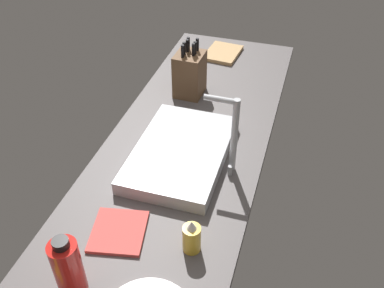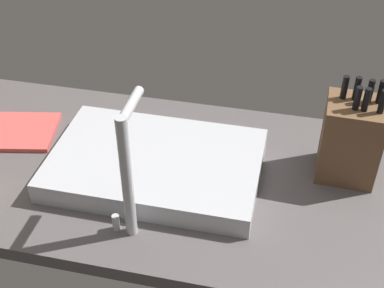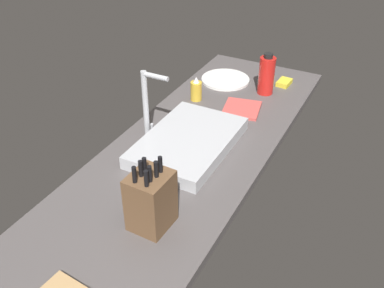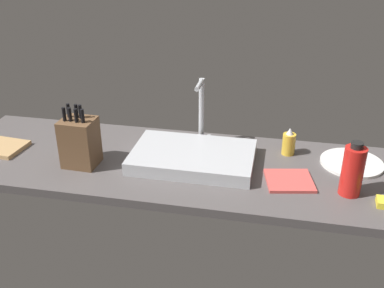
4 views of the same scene
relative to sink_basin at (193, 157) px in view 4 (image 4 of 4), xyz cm
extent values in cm
cube|color=#514C4C|center=(-4.97, -0.98, -4.43)|extent=(198.98, 61.77, 3.50)
cube|color=#B7BABF|center=(0.00, 0.00, 0.00)|extent=(49.74, 32.59, 5.36)
cylinder|color=#B7BABF|center=(-0.19, 19.55, 12.28)|extent=(2.40, 2.40, 29.92)
cylinder|color=#B7BABF|center=(-0.19, 14.01, 26.24)|extent=(2.00, 11.06, 2.00)
cylinder|color=#B7BABF|center=(3.31, 19.55, -0.68)|extent=(1.60, 1.60, 4.00)
cube|color=brown|center=(-44.33, -10.24, 7.20)|extent=(13.72, 12.41, 19.76)
cylinder|color=black|center=(-48.57, -12.09, 19.86)|extent=(1.45, 1.45, 5.55)
cylinder|color=black|center=(-48.67, -8.04, 19.86)|extent=(1.45, 1.45, 5.55)
cylinder|color=black|center=(-46.26, -11.84, 19.86)|extent=(1.45, 1.45, 5.55)
cylinder|color=black|center=(-45.33, -8.08, 19.86)|extent=(1.45, 1.45, 5.55)
cylinder|color=black|center=(-43.48, -12.36, 19.86)|extent=(1.45, 1.45, 5.55)
cylinder|color=black|center=(-43.50, -8.26, 19.86)|extent=(1.45, 1.45, 5.55)
cylinder|color=black|center=(-40.84, -12.23, 19.86)|extent=(1.45, 1.45, 5.55)
cube|color=tan|center=(-85.42, -4.71, -1.78)|extent=(22.46, 18.06, 1.80)
cylinder|color=gold|center=(38.33, 15.93, 1.96)|extent=(5.54, 5.54, 9.27)
cone|color=silver|center=(38.33, 15.93, 7.99)|extent=(3.05, 3.05, 2.80)
cylinder|color=red|center=(60.71, -11.36, 6.65)|extent=(7.85, 7.85, 18.65)
cylinder|color=black|center=(60.71, -11.36, 17.07)|extent=(4.32, 4.32, 2.20)
cylinder|color=white|center=(64.20, 11.82, -2.08)|extent=(25.29, 25.29, 1.20)
cube|color=#CC4C47|center=(39.22, -7.66, -2.08)|extent=(20.37, 19.55, 1.20)
camera|label=1|loc=(115.41, 39.51, 103.76)|focal=40.26mm
camera|label=2|loc=(-29.60, 92.07, 81.65)|focal=49.26mm
camera|label=3|loc=(-130.94, -70.03, 99.50)|focal=41.09mm
camera|label=4|loc=(32.40, -160.03, 87.54)|focal=42.17mm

